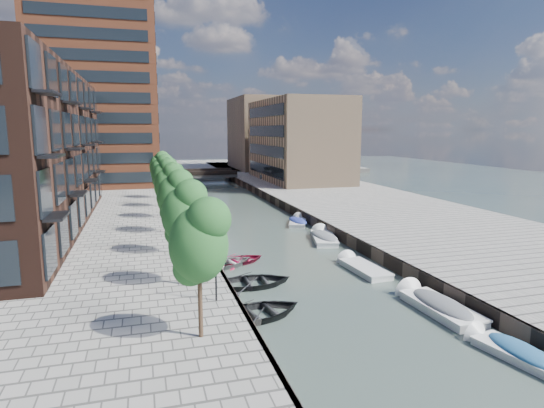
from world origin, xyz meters
name	(u,v)px	position (x,y,z in m)	size (l,w,h in m)	color
water	(233,210)	(0.00, 40.00, 0.00)	(300.00, 300.00, 0.00)	#38473F
quay_right	(351,201)	(16.00, 40.00, 0.50)	(20.00, 140.00, 1.00)	gray
quay_wall_left	(183,208)	(-6.10, 40.00, 0.50)	(0.25, 140.00, 1.00)	#332823
quay_wall_right	(280,204)	(6.10, 40.00, 0.50)	(0.25, 140.00, 1.00)	#332823
far_closure	(187,168)	(0.00, 100.00, 0.50)	(80.00, 40.00, 1.00)	gray
apartment_block	(31,151)	(-20.00, 30.00, 8.00)	(8.00, 38.00, 14.00)	black
tower	(98,91)	(-17.00, 65.00, 16.00)	(18.00, 18.00, 30.00)	brown
tan_block_near	(298,140)	(16.00, 62.00, 8.00)	(12.00, 25.00, 14.00)	tan
tan_block_far	(261,133)	(16.00, 88.00, 9.00)	(12.00, 20.00, 16.00)	tan
bridge	(201,175)	(0.00, 72.00, 1.39)	(13.00, 6.00, 1.30)	gray
tree_0	(199,239)	(-8.50, 4.00, 5.31)	(2.50, 2.50, 5.95)	#382619
tree_1	(184,211)	(-8.50, 11.00, 5.31)	(2.50, 2.50, 5.95)	#382619
tree_2	(175,194)	(-8.50, 18.00, 5.31)	(2.50, 2.50, 5.95)	#382619
tree_3	(169,183)	(-8.50, 25.00, 5.31)	(2.50, 2.50, 5.95)	#382619
tree_4	(165,175)	(-8.50, 32.00, 5.31)	(2.50, 2.50, 5.95)	#382619
tree_5	(162,170)	(-8.50, 39.00, 5.31)	(2.50, 2.50, 5.95)	#382619
tree_6	(159,165)	(-8.50, 46.00, 5.31)	(2.50, 2.50, 5.95)	#382619
lamp_0	(215,254)	(-7.20, 8.00, 3.51)	(0.24, 0.24, 4.12)	black
lamp_1	(186,205)	(-7.20, 24.00, 3.51)	(0.24, 0.24, 4.12)	black
lamp_2	(173,184)	(-7.20, 40.00, 3.51)	(0.24, 0.24, 4.12)	black
sloop_0	(253,286)	(-4.18, 12.35, 0.00)	(3.55, 4.96, 1.03)	black
sloop_1	(257,318)	(-5.12, 7.50, 0.00)	(3.64, 5.09, 1.06)	black
sloop_2	(238,263)	(-4.03, 17.62, 0.00)	(2.93, 4.11, 0.85)	#A01136
sloop_3	(222,267)	(-5.40, 16.93, 0.00)	(3.46, 4.84, 1.00)	#BBBBB9
sloop_4	(201,222)	(-4.83, 33.65, 0.00)	(3.30, 4.61, 0.96)	black
motorboat_0	(513,352)	(4.70, 0.42, 0.18)	(2.41, 4.73, 1.50)	white
motorboat_1	(435,305)	(4.64, 5.92, 0.23)	(2.15, 5.71, 1.88)	white
motorboat_2	(360,268)	(3.98, 13.69, 0.10)	(2.01, 5.10, 1.67)	silver
motorboat_3	(298,222)	(4.98, 29.96, 0.19)	(3.23, 4.92, 1.56)	beige
motorboat_4	(323,237)	(4.82, 22.57, 0.22)	(3.23, 5.81, 1.84)	white
car	(264,175)	(10.84, 65.75, 1.70)	(1.66, 4.13, 1.41)	silver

